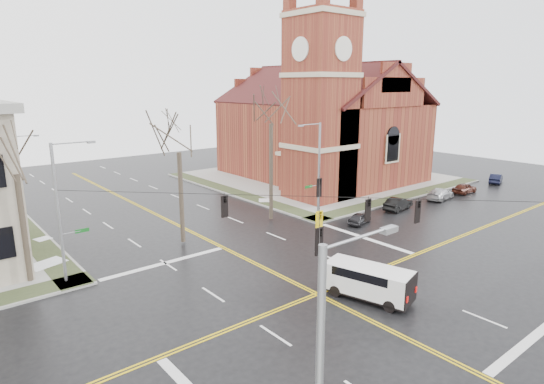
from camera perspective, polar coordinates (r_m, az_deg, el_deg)
ground at (r=28.81m, az=5.67°, el=-12.63°), size 120.00×120.00×0.00m
sidewalks at (r=28.78m, az=5.67°, el=-12.50°), size 80.00×80.00×0.17m
road_markings at (r=28.81m, az=5.67°, el=-12.62°), size 100.00×100.00×0.01m
church at (r=61.06m, az=6.00°, el=9.45°), size 24.28×27.48×27.50m
signal_pole_ne at (r=42.72m, az=5.75°, el=3.03°), size 2.75×0.22×9.00m
signal_pole_nw at (r=31.48m, az=-24.94°, el=-1.96°), size 2.75×0.22×9.00m
span_wires at (r=26.67m, az=5.97°, el=-0.58°), size 23.02×23.02×0.03m
traffic_signals at (r=26.42m, az=6.96°, el=-2.43°), size 8.21×8.26×1.30m
streetlight_north_a at (r=47.54m, az=-29.20°, el=1.85°), size 2.30×0.20×8.00m
cargo_van at (r=28.37m, az=11.58°, el=-10.64°), size 3.40×5.60×2.00m
parked_car_a at (r=42.72m, az=10.93°, el=-3.25°), size 3.33×2.08×1.06m
parked_car_b at (r=48.24m, az=15.54°, el=-1.42°), size 4.13×1.96×1.31m
parked_car_c at (r=54.12m, az=20.35°, el=-0.21°), size 4.52×2.32×1.26m
parked_car_d at (r=58.12m, az=23.01°, el=0.45°), size 3.67×1.49×1.25m
parked_car_e at (r=65.82m, az=26.29°, el=1.54°), size 4.00×2.47×1.24m
tree_nw_far at (r=32.02m, az=-29.52°, el=2.80°), size 4.00×4.00×10.59m
tree_nw_near at (r=35.95m, az=-11.63°, el=5.66°), size 4.00×4.00×10.94m
tree_ne at (r=41.46m, az=-0.13°, el=9.40°), size 4.00×4.00×13.44m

